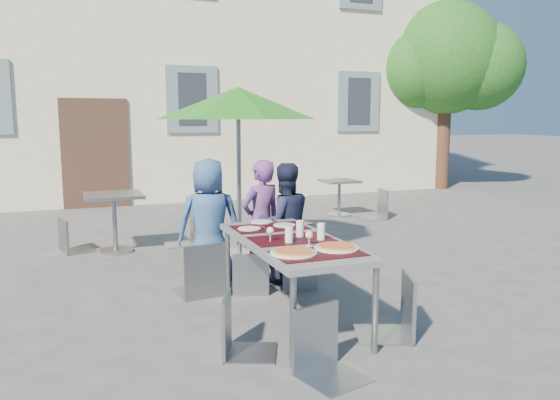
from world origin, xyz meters
name	(u,v)px	position (x,y,z in m)	size (l,w,h in m)	color
ground	(371,318)	(0.00, 0.00, 0.00)	(90.00, 90.00, 0.00)	#444446
building	(159,5)	(0.00, 11.50, 4.85)	(13.60, 8.20, 11.10)	beige
tree	(447,60)	(6.55, 7.54, 3.25)	(3.60, 3.00, 4.70)	#442A1D
dining_table	(291,245)	(-0.71, 0.20, 0.70)	(0.80, 1.85, 0.76)	#47474C
pizza_near_left	(293,252)	(-0.90, -0.31, 0.77)	(0.37, 0.37, 0.03)	white
pizza_near_right	(336,247)	(-0.51, -0.28, 0.77)	(0.36, 0.36, 0.03)	white
glassware	(301,232)	(-0.66, 0.11, 0.83)	(0.50, 0.43, 0.15)	silver
place_settings	(266,225)	(-0.72, 0.84, 0.76)	(0.63, 0.50, 0.01)	white
child_0	(209,223)	(-1.13, 1.49, 0.69)	(0.68, 0.44, 1.39)	#2F5082
child_1	(261,222)	(-0.58, 1.38, 0.68)	(0.50, 0.33, 1.37)	#613872
child_2	(284,223)	(-0.33, 1.32, 0.66)	(0.64, 0.37, 1.33)	#1B203C
chair_0	(203,236)	(-1.28, 1.18, 0.63)	(0.51, 0.52, 1.06)	gray
chair_1	(250,248)	(-0.81, 1.07, 0.48)	(0.46, 0.46, 0.84)	#8E9599
chair_2	(297,241)	(-0.31, 1.02, 0.52)	(0.42, 0.43, 0.90)	gray
chair_3	(238,290)	(-1.35, -0.30, 0.51)	(0.52, 0.51, 0.88)	gray
chair_4	(397,268)	(-0.03, -0.43, 0.58)	(0.57, 0.57, 0.99)	#90949B
chair_5	(325,302)	(-0.88, -0.84, 0.54)	(0.50, 0.50, 0.92)	gray
patio_umbrella	(238,105)	(-0.49, 2.48, 1.96)	(2.05, 2.05, 2.19)	#B4B6BD
cafe_table_0	(114,211)	(-1.97, 3.41, 0.57)	(0.75, 0.75, 0.80)	#B4B6BD
bg_chair_l_0	(69,215)	(-2.53, 3.64, 0.52)	(0.49, 0.49, 0.89)	gray
bg_chair_r_0	(185,208)	(-0.99, 3.51, 0.54)	(0.44, 0.44, 0.92)	gray
cafe_table_1	(339,193)	(2.15, 4.83, 0.43)	(0.63, 0.63, 0.67)	#B4B6BD
bg_chair_l_1	(294,196)	(1.06, 4.36, 0.50)	(0.48, 0.48, 0.86)	gray
bg_chair_r_1	(378,186)	(2.69, 4.35, 0.60)	(0.52, 0.52, 1.01)	gray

